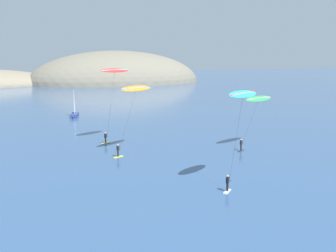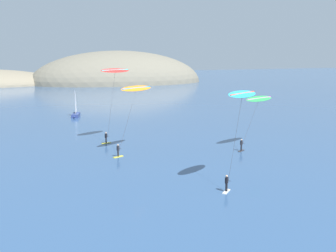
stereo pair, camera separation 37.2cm
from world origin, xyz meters
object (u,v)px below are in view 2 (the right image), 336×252
kitesurfer_orange (135,93)px  kitesurfer_cyan (241,101)px  kitesurfer_red (115,75)px  sailboat_near (76,114)px  kitesurfer_green (258,102)px

kitesurfer_orange → kitesurfer_cyan: bearing=-77.0°
kitesurfer_red → kitesurfer_cyan: size_ratio=1.15×
kitesurfer_red → sailboat_near: bearing=89.9°
kitesurfer_red → kitesurfer_cyan: (4.59, -26.64, -1.47)m
kitesurfer_orange → kitesurfer_cyan: 19.12m
kitesurfer_red → kitesurfer_green: (17.30, -12.37, -3.60)m
kitesurfer_green → kitesurfer_orange: bearing=165.7°
kitesurfer_orange → kitesurfer_green: (17.01, -4.35, -1.54)m
kitesurfer_red → kitesurfer_orange: (0.28, -8.02, -2.07)m
sailboat_near → kitesurfer_red: bearing=-90.1°
sailboat_near → kitesurfer_red: (-0.06, -28.40, 9.50)m
kitesurfer_orange → sailboat_near: bearing=90.4°
sailboat_near → kitesurfer_orange: bearing=-89.6°
kitesurfer_cyan → kitesurfer_green: (12.71, 14.27, -2.13)m
sailboat_near → kitesurfer_red: 29.94m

